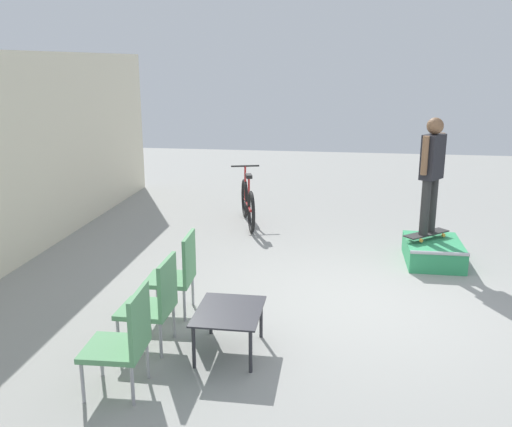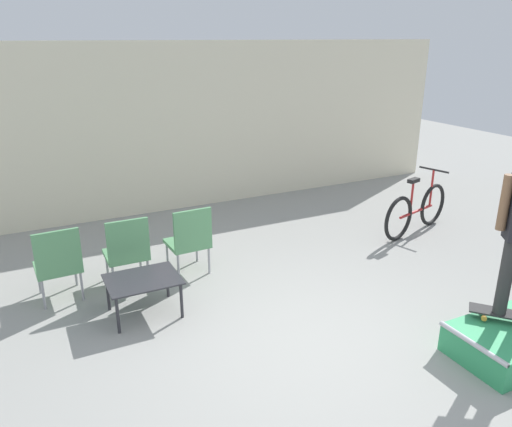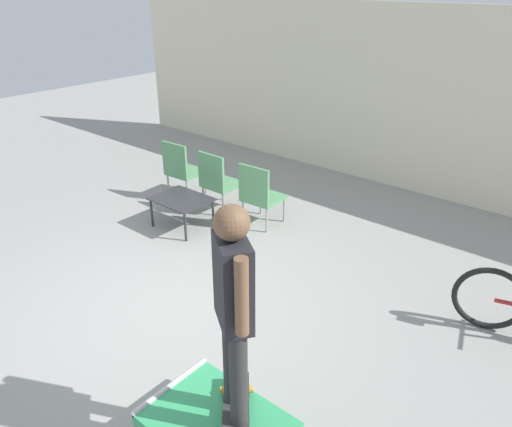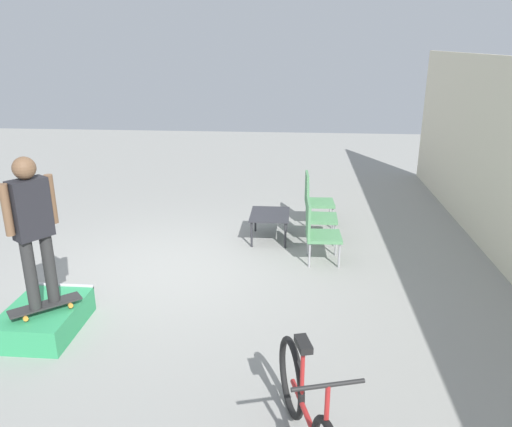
% 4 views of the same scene
% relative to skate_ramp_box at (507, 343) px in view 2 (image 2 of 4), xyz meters
% --- Properties ---
extents(ground_plane, '(24.00, 24.00, 0.00)m').
position_rel_skate_ramp_box_xyz_m(ground_plane, '(-1.66, 1.02, -0.16)').
color(ground_plane, gray).
extents(house_wall_back, '(12.00, 0.06, 3.00)m').
position_rel_skate_ramp_box_xyz_m(house_wall_back, '(-1.66, 5.92, 1.34)').
color(house_wall_back, beige).
rests_on(house_wall_back, ground_plane).
extents(skate_ramp_box, '(1.08, 0.78, 0.34)m').
position_rel_skate_ramp_box_xyz_m(skate_ramp_box, '(0.00, 0.00, 0.00)').
color(skate_ramp_box, '#339E60').
rests_on(skate_ramp_box, ground_plane).
extents(skateboard_on_ramp, '(0.66, 0.71, 0.07)m').
position_rel_skate_ramp_box_xyz_m(skateboard_on_ramp, '(0.11, 0.10, 0.24)').
color(skateboard_on_ramp, '#2D2D2D').
rests_on(skateboard_on_ramp, skate_ramp_box).
extents(coffee_table, '(0.82, 0.65, 0.45)m').
position_rel_skate_ramp_box_xyz_m(coffee_table, '(-3.06, 2.44, 0.24)').
color(coffee_table, '#2D2D33').
rests_on(coffee_table, ground_plane).
extents(patio_chair_left, '(0.54, 0.54, 0.96)m').
position_rel_skate_ramp_box_xyz_m(patio_chair_left, '(-3.88, 3.20, 0.36)').
color(patio_chair_left, '#99999E').
rests_on(patio_chair_left, ground_plane).
extents(patio_chair_center, '(0.52, 0.52, 0.96)m').
position_rel_skate_ramp_box_xyz_m(patio_chair_center, '(-3.06, 3.20, 0.36)').
color(patio_chair_center, '#99999E').
rests_on(patio_chair_center, ground_plane).
extents(patio_chair_right, '(0.54, 0.54, 0.96)m').
position_rel_skate_ramp_box_xyz_m(patio_chair_right, '(-2.22, 3.20, 0.36)').
color(patio_chair_right, '#99999E').
rests_on(patio_chair_right, ground_plane).
extents(bicycle, '(1.71, 0.63, 1.01)m').
position_rel_skate_ramp_box_xyz_m(bicycle, '(1.60, 3.01, 0.23)').
color(bicycle, black).
rests_on(bicycle, ground_plane).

